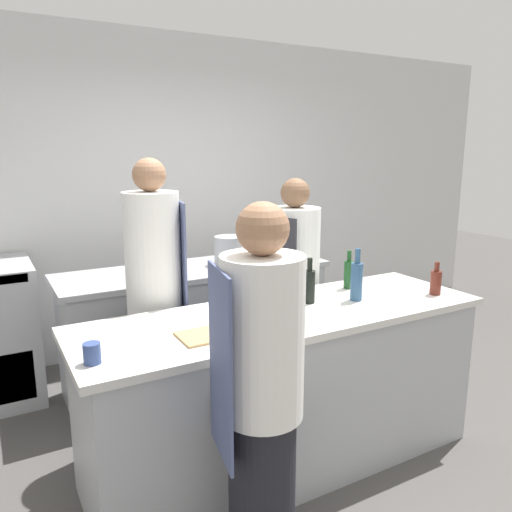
{
  "coord_description": "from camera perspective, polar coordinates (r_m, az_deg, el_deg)",
  "views": [
    {
      "loc": [
        -1.44,
        -2.22,
        1.82
      ],
      "look_at": [
        0.0,
        0.35,
        1.18
      ],
      "focal_mm": 35.0,
      "sensor_mm": 36.0,
      "label": 1
    }
  ],
  "objects": [
    {
      "name": "bowl_prep_small",
      "position": [
        2.66,
        2.93,
        -6.33
      ],
      "size": [
        0.21,
        0.21,
        0.09
      ],
      "color": "navy",
      "rests_on": "prep_counter"
    },
    {
      "name": "chef_at_prep_near",
      "position": [
        2.12,
        0.61,
        -16.03
      ],
      "size": [
        0.37,
        0.36,
        1.62
      ],
      "rotation": [
        0.0,
        0.0,
        1.38
      ],
      "color": "black",
      "rests_on": "ground_plane"
    },
    {
      "name": "bottle_water",
      "position": [
        2.84,
        -1.12,
        -3.65
      ],
      "size": [
        0.08,
        0.08,
        0.28
      ],
      "color": "#B2A84C",
      "rests_on": "prep_counter"
    },
    {
      "name": "bottle_wine",
      "position": [
        3.01,
        11.43,
        -2.7
      ],
      "size": [
        0.07,
        0.07,
        0.31
      ],
      "color": "#2D5175",
      "rests_on": "prep_counter"
    },
    {
      "name": "bottle_cooking_oil",
      "position": [
        2.93,
        6.12,
        -3.33
      ],
      "size": [
        0.07,
        0.07,
        0.27
      ],
      "color": "black",
      "rests_on": "prep_counter"
    },
    {
      "name": "bottle_vinegar",
      "position": [
        3.27,
        10.53,
        -1.97
      ],
      "size": [
        0.06,
        0.06,
        0.25
      ],
      "color": "#19471E",
      "rests_on": "prep_counter"
    },
    {
      "name": "bottle_olive_oil",
      "position": [
        3.27,
        19.86,
        -2.77
      ],
      "size": [
        0.07,
        0.07,
        0.21
      ],
      "color": "#5B2319",
      "rests_on": "prep_counter"
    },
    {
      "name": "bottle_sauce",
      "position": [
        3.04,
        4.49,
        -3.38
      ],
      "size": [
        0.07,
        0.07,
        0.18
      ],
      "color": "silver",
      "rests_on": "prep_counter"
    },
    {
      "name": "cutting_board",
      "position": [
        2.46,
        -4.86,
        -8.84
      ],
      "size": [
        0.34,
        0.21,
        0.01
      ],
      "color": "tan",
      "rests_on": "prep_counter"
    },
    {
      "name": "chef_at_stove",
      "position": [
        3.09,
        -11.4,
        -5.45
      ],
      "size": [
        0.37,
        0.35,
        1.77
      ],
      "rotation": [
        0.0,
        0.0,
        -1.77
      ],
      "color": "black",
      "rests_on": "ground_plane"
    },
    {
      "name": "wall_back",
      "position": [
        4.6,
        -11.01,
        6.81
      ],
      "size": [
        8.0,
        0.06,
        2.8
      ],
      "color": "silver",
      "rests_on": "ground_plane"
    },
    {
      "name": "ground_plane",
      "position": [
        3.21,
        3.31,
        -22.3
      ],
      "size": [
        16.0,
        16.0,
        0.0
      ],
      "primitive_type": "plane",
      "color": "#4C4947"
    },
    {
      "name": "prep_counter",
      "position": [
        2.97,
        3.42,
        -14.86
      ],
      "size": [
        2.35,
        0.74,
        0.93
      ],
      "color": "#A8AAAF",
      "rests_on": "ground_plane"
    },
    {
      "name": "pass_counter",
      "position": [
        3.95,
        -6.78,
        -7.87
      ],
      "size": [
        2.05,
        0.66,
        0.93
      ],
      "color": "#A8AAAF",
      "rests_on": "ground_plane"
    },
    {
      "name": "chef_at_pass_far",
      "position": [
        3.54,
        4.27,
        -4.34
      ],
      "size": [
        0.41,
        0.39,
        1.62
      ],
      "rotation": [
        0.0,
        0.0,
        1.85
      ],
      "color": "black",
      "rests_on": "ground_plane"
    },
    {
      "name": "bowl_mixing_large",
      "position": [
        2.9,
        2.29,
        -4.99
      ],
      "size": [
        0.16,
        0.16,
        0.06
      ],
      "color": "#B7BABC",
      "rests_on": "prep_counter"
    },
    {
      "name": "cup",
      "position": [
        2.24,
        -18.24,
        -10.52
      ],
      "size": [
        0.07,
        0.07,
        0.09
      ],
      "color": "#33477F",
      "rests_on": "prep_counter"
    },
    {
      "name": "stockpot",
      "position": [
        3.88,
        -3.1,
        0.64
      ],
      "size": [
        0.23,
        0.23,
        0.22
      ],
      "color": "#A8AAAF",
      "rests_on": "pass_counter"
    }
  ]
}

